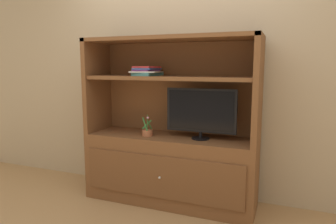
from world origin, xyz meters
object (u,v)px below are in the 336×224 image
potted_plant (147,132)px  media_console (170,152)px  magazine_stack (147,71)px  tv_monitor (201,112)px

potted_plant → media_console: bearing=20.3°
media_console → magazine_stack: size_ratio=5.16×
media_console → tv_monitor: 0.53m
media_console → potted_plant: bearing=-159.7°
potted_plant → tv_monitor: bearing=6.7°
tv_monitor → magazine_stack: size_ratio=2.04×
potted_plant → magazine_stack: magazine_stack is taller
tv_monitor → magazine_stack: magazine_stack is taller
potted_plant → magazine_stack: size_ratio=0.65×
potted_plant → magazine_stack: 0.61m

